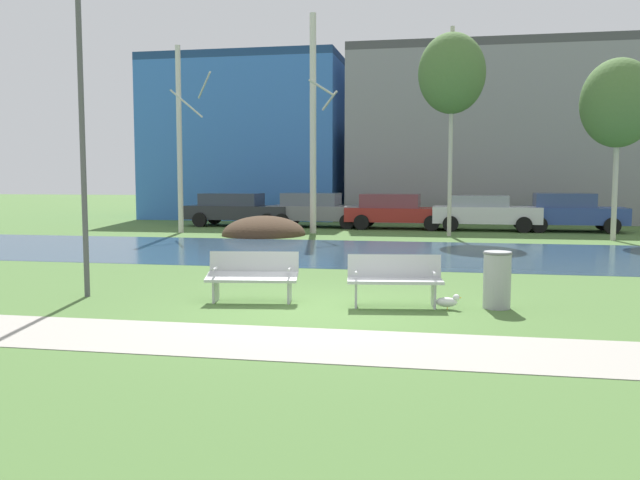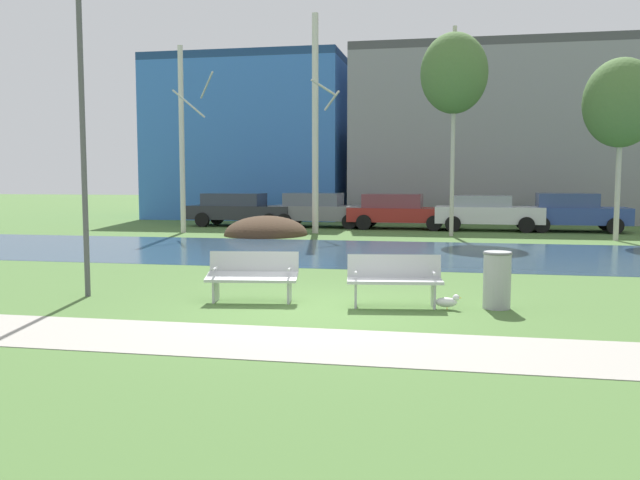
{
  "view_description": "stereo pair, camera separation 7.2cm",
  "coord_description": "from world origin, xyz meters",
  "px_view_note": "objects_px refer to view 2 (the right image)",
  "views": [
    {
      "loc": [
        2.11,
        -10.68,
        2.18
      ],
      "look_at": [
        -0.15,
        1.15,
        1.07
      ],
      "focal_mm": 37.74,
      "sensor_mm": 36.0,
      "label": 1
    },
    {
      "loc": [
        2.18,
        -10.67,
        2.18
      ],
      "look_at": [
        -0.15,
        1.15,
        1.07
      ],
      "focal_mm": 37.74,
      "sensor_mm": 36.0,
      "label": 2
    }
  ],
  "objects_px": {
    "parked_sedan_second_grey": "(319,209)",
    "parked_hatch_third_red": "(398,211)",
    "parked_wagon_fourth_white": "(487,212)",
    "parked_suv_fifth_blue": "(573,212)",
    "parked_van_nearest_dark": "(240,209)",
    "trash_bin": "(497,279)",
    "streetlamp": "(81,86)",
    "bench_right": "(394,279)",
    "bench_left": "(253,275)",
    "seagull": "(448,302)"
  },
  "relations": [
    {
      "from": "trash_bin",
      "to": "seagull",
      "type": "distance_m",
      "value": 0.92
    },
    {
      "from": "parked_sedan_second_grey",
      "to": "parked_wagon_fourth_white",
      "type": "relative_size",
      "value": 1.0
    },
    {
      "from": "trash_bin",
      "to": "parked_hatch_third_red",
      "type": "height_order",
      "value": "parked_hatch_third_red"
    },
    {
      "from": "seagull",
      "to": "parked_sedan_second_grey",
      "type": "distance_m",
      "value": 18.94
    },
    {
      "from": "seagull",
      "to": "streetlamp",
      "type": "relative_size",
      "value": 0.07
    },
    {
      "from": "streetlamp",
      "to": "seagull",
      "type": "bearing_deg",
      "value": 0.04
    },
    {
      "from": "bench_right",
      "to": "parked_hatch_third_red",
      "type": "relative_size",
      "value": 0.37
    },
    {
      "from": "seagull",
      "to": "streetlamp",
      "type": "height_order",
      "value": "streetlamp"
    },
    {
      "from": "parked_sedan_second_grey",
      "to": "seagull",
      "type": "bearing_deg",
      "value": -72.31
    },
    {
      "from": "trash_bin",
      "to": "seagull",
      "type": "relative_size",
      "value": 2.2
    },
    {
      "from": "parked_hatch_third_red",
      "to": "parked_sedan_second_grey",
      "type": "bearing_deg",
      "value": 174.63
    },
    {
      "from": "parked_van_nearest_dark",
      "to": "parked_hatch_third_red",
      "type": "xyz_separation_m",
      "value": [
        7.2,
        -0.3,
        0.0
      ]
    },
    {
      "from": "trash_bin",
      "to": "parked_suv_fifth_blue",
      "type": "relative_size",
      "value": 0.23
    },
    {
      "from": "parked_van_nearest_dark",
      "to": "parked_suv_fifth_blue",
      "type": "distance_m",
      "value": 14.28
    },
    {
      "from": "bench_right",
      "to": "parked_sedan_second_grey",
      "type": "distance_m",
      "value": 18.59
    },
    {
      "from": "bench_right",
      "to": "parked_van_nearest_dark",
      "type": "distance_m",
      "value": 19.84
    },
    {
      "from": "trash_bin",
      "to": "parked_wagon_fourth_white",
      "type": "height_order",
      "value": "parked_wagon_fourth_white"
    },
    {
      "from": "parked_sedan_second_grey",
      "to": "parked_wagon_fourth_white",
      "type": "height_order",
      "value": "parked_sedan_second_grey"
    },
    {
      "from": "seagull",
      "to": "parked_hatch_third_red",
      "type": "height_order",
      "value": "parked_hatch_third_red"
    },
    {
      "from": "seagull",
      "to": "parked_suv_fifth_blue",
      "type": "bearing_deg",
      "value": 74.5
    },
    {
      "from": "parked_suv_fifth_blue",
      "to": "trash_bin",
      "type": "bearing_deg",
      "value": -103.21
    },
    {
      "from": "streetlamp",
      "to": "parked_suv_fifth_blue",
      "type": "height_order",
      "value": "streetlamp"
    },
    {
      "from": "seagull",
      "to": "parked_hatch_third_red",
      "type": "bearing_deg",
      "value": 97.14
    },
    {
      "from": "parked_van_nearest_dark",
      "to": "parked_hatch_third_red",
      "type": "bearing_deg",
      "value": -2.41
    },
    {
      "from": "bench_right",
      "to": "parked_wagon_fourth_white",
      "type": "distance_m",
      "value": 17.46
    },
    {
      "from": "bench_left",
      "to": "parked_wagon_fourth_white",
      "type": "xyz_separation_m",
      "value": [
        4.87,
        17.3,
        0.3
      ]
    },
    {
      "from": "bench_right",
      "to": "streetlamp",
      "type": "distance_m",
      "value": 6.58
    },
    {
      "from": "parked_sedan_second_grey",
      "to": "parked_wagon_fourth_white",
      "type": "bearing_deg",
      "value": -5.07
    },
    {
      "from": "bench_left",
      "to": "parked_hatch_third_red",
      "type": "bearing_deg",
      "value": 86.17
    },
    {
      "from": "parked_van_nearest_dark",
      "to": "parked_suv_fifth_blue",
      "type": "xyz_separation_m",
      "value": [
        14.28,
        -0.48,
        0.03
      ]
    },
    {
      "from": "trash_bin",
      "to": "parked_van_nearest_dark",
      "type": "xyz_separation_m",
      "value": [
        -10.22,
        17.74,
        0.29
      ]
    },
    {
      "from": "parked_sedan_second_grey",
      "to": "parked_hatch_third_red",
      "type": "relative_size",
      "value": 0.98
    },
    {
      "from": "parked_van_nearest_dark",
      "to": "parked_wagon_fourth_white",
      "type": "relative_size",
      "value": 1.09
    },
    {
      "from": "bench_right",
      "to": "trash_bin",
      "type": "xyz_separation_m",
      "value": [
        1.7,
        0.17,
        0.03
      ]
    },
    {
      "from": "trash_bin",
      "to": "seagull",
      "type": "bearing_deg",
      "value": -162.3
    },
    {
      "from": "bench_right",
      "to": "parked_wagon_fourth_white",
      "type": "bearing_deg",
      "value": 82.22
    },
    {
      "from": "bench_left",
      "to": "parked_van_nearest_dark",
      "type": "xyz_separation_m",
      "value": [
        -6.02,
        17.91,
        0.31
      ]
    },
    {
      "from": "parked_sedan_second_grey",
      "to": "parked_van_nearest_dark",
      "type": "bearing_deg",
      "value": -179.54
    },
    {
      "from": "trash_bin",
      "to": "parked_suv_fifth_blue",
      "type": "bearing_deg",
      "value": 76.79
    },
    {
      "from": "seagull",
      "to": "parked_hatch_third_red",
      "type": "distance_m",
      "value": 17.85
    },
    {
      "from": "trash_bin",
      "to": "streetlamp",
      "type": "bearing_deg",
      "value": -177.95
    },
    {
      "from": "parked_sedan_second_grey",
      "to": "parked_wagon_fourth_white",
      "type": "distance_m",
      "value": 7.25
    },
    {
      "from": "parked_van_nearest_dark",
      "to": "parked_suv_fifth_blue",
      "type": "relative_size",
      "value": 1.15
    },
    {
      "from": "parked_wagon_fourth_white",
      "to": "parked_suv_fifth_blue",
      "type": "height_order",
      "value": "parked_suv_fifth_blue"
    },
    {
      "from": "bench_left",
      "to": "seagull",
      "type": "relative_size",
      "value": 3.81
    },
    {
      "from": "bench_left",
      "to": "parked_van_nearest_dark",
      "type": "height_order",
      "value": "parked_van_nearest_dark"
    },
    {
      "from": "seagull",
      "to": "parked_sedan_second_grey",
      "type": "relative_size",
      "value": 0.1
    },
    {
      "from": "bench_left",
      "to": "streetlamp",
      "type": "relative_size",
      "value": 0.29
    },
    {
      "from": "parked_sedan_second_grey",
      "to": "trash_bin",
      "type": "bearing_deg",
      "value": -69.75
    },
    {
      "from": "streetlamp",
      "to": "parked_suv_fifth_blue",
      "type": "xyz_separation_m",
      "value": [
        11.4,
        17.53,
        -3.02
      ]
    }
  ]
}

